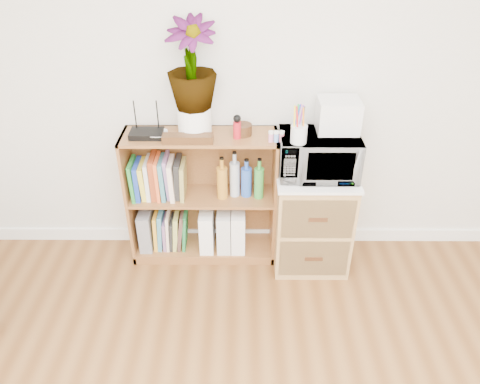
{
  "coord_description": "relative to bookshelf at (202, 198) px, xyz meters",
  "views": [
    {
      "loc": [
        -0.08,
        -0.57,
        2.24
      ],
      "look_at": [
        -0.09,
        1.95,
        0.62
      ],
      "focal_mm": 35.0,
      "sensor_mm": 36.0,
      "label": 1
    }
  ],
  "objects": [
    {
      "name": "magazine_holder_right",
      "position": [
        0.25,
        -0.01,
        -0.25
      ],
      "size": [
        0.1,
        0.24,
        0.3
      ],
      "primitive_type": "cube",
      "color": "white",
      "rests_on": "bookshelf"
    },
    {
      "name": "small_appliance",
      "position": [
        0.86,
        -0.01,
        0.62
      ],
      "size": [
        0.25,
        0.21,
        0.2
      ],
      "primitive_type": "cube",
      "color": "silver",
      "rests_on": "microwave"
    },
    {
      "name": "cookbooks",
      "position": [
        -0.28,
        0.0,
        0.16
      ],
      "size": [
        0.36,
        0.2,
        0.29
      ],
      "color": "#22822F",
      "rests_on": "bookshelf"
    },
    {
      "name": "magazine_holder_left",
      "position": [
        0.02,
        -0.01,
        -0.25
      ],
      "size": [
        0.1,
        0.24,
        0.3
      ],
      "primitive_type": "cube",
      "color": "white",
      "rests_on": "bookshelf"
    },
    {
      "name": "microwave",
      "position": [
        0.75,
        -0.08,
        0.38
      ],
      "size": [
        0.49,
        0.33,
        0.27
      ],
      "primitive_type": "imported",
      "rotation": [
        0.0,
        0.0,
        -0.0
      ],
      "color": "silver",
      "rests_on": "wicker_unit"
    },
    {
      "name": "router",
      "position": [
        -0.33,
        -0.02,
        0.49
      ],
      "size": [
        0.21,
        0.14,
        0.04
      ],
      "primitive_type": "cube",
      "color": "black",
      "rests_on": "bookshelf"
    },
    {
      "name": "kokeshi_doll",
      "position": [
        0.24,
        -0.04,
        0.53
      ],
      "size": [
        0.05,
        0.05,
        0.11
      ],
      "primitive_type": "cylinder",
      "color": "#B11520",
      "rests_on": "bookshelf"
    },
    {
      "name": "bookshelf",
      "position": [
        0.0,
        0.0,
        0.0
      ],
      "size": [
        1.0,
        0.3,
        0.95
      ],
      "primitive_type": "cube",
      "color": "brown",
      "rests_on": "ground"
    },
    {
      "name": "white_bowl",
      "position": [
        -0.26,
        -0.03,
        0.49
      ],
      "size": [
        0.13,
        0.13,
        0.03
      ],
      "primitive_type": "imported",
      "color": "white",
      "rests_on": "bookshelf"
    },
    {
      "name": "wooden_bowl",
      "position": [
        0.27,
        0.01,
        0.51
      ],
      "size": [
        0.12,
        0.12,
        0.07
      ],
      "primitive_type": "cylinder",
      "color": "#321C0D",
      "rests_on": "bookshelf"
    },
    {
      "name": "file_box",
      "position": [
        -0.41,
        0.0,
        -0.26
      ],
      "size": [
        0.09,
        0.23,
        0.29
      ],
      "primitive_type": "cube",
      "color": "slate",
      "rests_on": "bookshelf"
    },
    {
      "name": "wicker_unit",
      "position": [
        0.75,
        -0.08,
        -0.12
      ],
      "size": [
        0.5,
        0.45,
        0.7
      ],
      "primitive_type": "cube",
      "color": "#9E7542",
      "rests_on": "ground"
    },
    {
      "name": "skirting_board",
      "position": [
        0.35,
        0.14,
        -0.42
      ],
      "size": [
        4.0,
        0.02,
        0.1
      ],
      "primitive_type": "cube",
      "color": "white",
      "rests_on": "ground"
    },
    {
      "name": "plant_pot",
      "position": [
        -0.03,
        0.02,
        0.56
      ],
      "size": [
        0.21,
        0.21,
        0.18
      ],
      "primitive_type": "cylinder",
      "color": "white",
      "rests_on": "bookshelf"
    },
    {
      "name": "potted_plant",
      "position": [
        -0.03,
        0.02,
        0.92
      ],
      "size": [
        0.3,
        0.3,
        0.54
      ],
      "primitive_type": "imported",
      "color": "#317C33",
      "rests_on": "plant_pot"
    },
    {
      "name": "liquor_bottles",
      "position": [
        0.33,
        0.0,
        0.17
      ],
      "size": [
        0.46,
        0.07,
        0.32
      ],
      "color": "#BD7C23",
      "rests_on": "bookshelf"
    },
    {
      "name": "trinket_box",
      "position": [
        -0.06,
        -0.1,
        0.5
      ],
      "size": [
        0.31,
        0.08,
        0.05
      ],
      "primitive_type": "cube",
      "color": "#3B2110",
      "rests_on": "bookshelf"
    },
    {
      "name": "lower_books",
      "position": [
        -0.24,
        0.0,
        -0.27
      ],
      "size": [
        0.24,
        0.19,
        0.29
      ],
      "color": "gold",
      "rests_on": "bookshelf"
    },
    {
      "name": "paint_jars",
      "position": [
        0.48,
        -0.09,
        0.51
      ],
      "size": [
        0.12,
        0.04,
        0.06
      ],
      "primitive_type": "cube",
      "color": "pink",
      "rests_on": "bookshelf"
    },
    {
      "name": "magazine_holder_mid",
      "position": [
        0.14,
        -0.01,
        -0.25
      ],
      "size": [
        0.1,
        0.24,
        0.3
      ],
      "primitive_type": "cube",
      "color": "silver",
      "rests_on": "bookshelf"
    },
    {
      "name": "pen_cup",
      "position": [
        0.6,
        -0.18,
        0.57
      ],
      "size": [
        0.1,
        0.1,
        0.11
      ],
      "primitive_type": "cylinder",
      "color": "silver",
      "rests_on": "microwave"
    }
  ]
}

